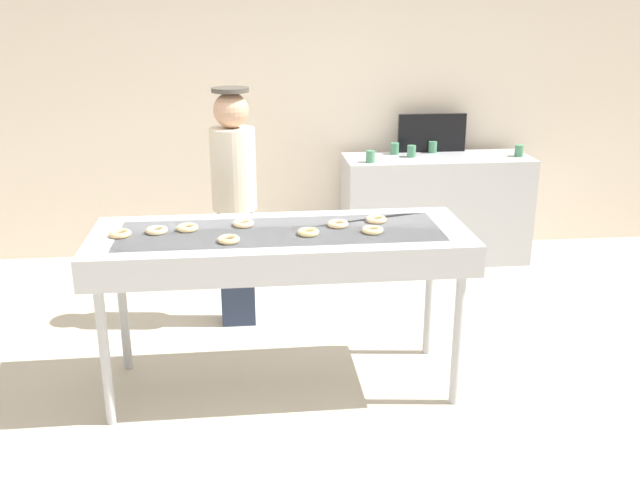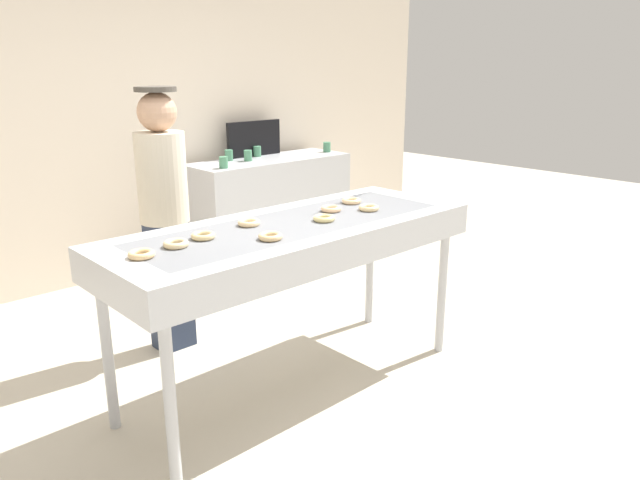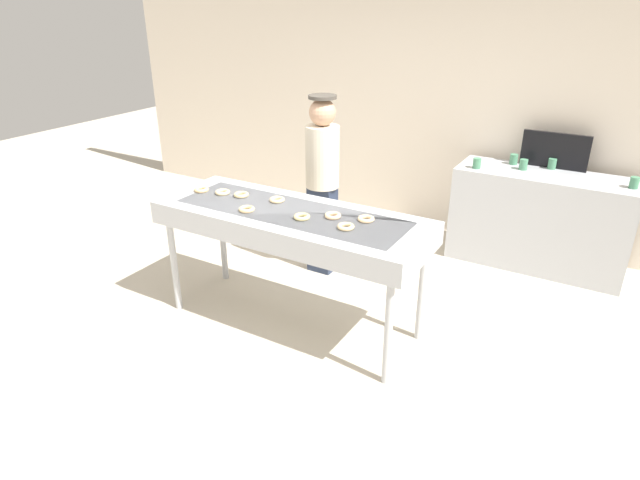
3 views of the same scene
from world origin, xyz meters
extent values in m
plane|color=beige|center=(0.00, 0.00, 0.00)|extent=(16.00, 16.00, 0.00)
cube|color=beige|center=(0.00, 2.57, 1.44)|extent=(8.00, 0.12, 2.87)
cube|color=#B7BABF|center=(0.00, 0.00, 0.90)|extent=(2.15, 0.79, 0.18)
cube|color=slate|center=(0.00, 0.00, 0.95)|extent=(1.83, 0.55, 0.08)
cylinder|color=#B7BABF|center=(-0.98, -0.31, 0.41)|extent=(0.06, 0.06, 0.81)
cylinder|color=#B7BABF|center=(0.98, -0.31, 0.41)|extent=(0.06, 0.06, 0.81)
cylinder|color=#B7BABF|center=(-0.98, 0.31, 0.41)|extent=(0.06, 0.06, 0.81)
cylinder|color=#B7BABF|center=(0.98, 0.31, 0.41)|extent=(0.06, 0.06, 0.81)
torus|color=#E9D386|center=(0.15, -0.08, 1.00)|extent=(0.13, 0.13, 0.03)
torus|color=#F6C48F|center=(0.34, 0.05, 1.00)|extent=(0.16, 0.16, 0.03)
torus|color=#F2D090|center=(0.52, -0.08, 1.00)|extent=(0.17, 0.17, 0.03)
torus|color=beige|center=(-0.70, 0.04, 1.00)|extent=(0.17, 0.17, 0.03)
torus|color=#E6C886|center=(-0.53, 0.08, 1.00)|extent=(0.14, 0.14, 0.03)
torus|color=#F3C990|center=(0.58, 0.12, 1.00)|extent=(0.17, 0.17, 0.03)
torus|color=#F3C886|center=(-0.29, -0.16, 1.00)|extent=(0.14, 0.14, 0.03)
torus|color=#F8C984|center=(-0.90, 0.01, 1.00)|extent=(0.17, 0.17, 0.03)
torus|color=#F9D195|center=(-0.21, 0.13, 1.00)|extent=(0.17, 0.17, 0.03)
cube|color=#252F46|center=(-0.27, 0.94, 0.43)|extent=(0.24, 0.18, 0.86)
cylinder|color=beige|center=(-0.27, 0.94, 1.15)|extent=(0.31, 0.31, 0.56)
sphere|color=tan|center=(-0.27, 0.94, 1.55)|extent=(0.24, 0.24, 0.24)
cylinder|color=#464039|center=(-0.27, 0.94, 1.68)|extent=(0.25, 0.25, 0.03)
cube|color=#B7BABF|center=(1.50, 2.12, 0.47)|extent=(1.64, 0.58, 0.95)
cylinder|color=#4C8C66|center=(0.87, 1.96, 1.00)|extent=(0.08, 0.08, 0.10)
cylinder|color=#4C8C66|center=(1.50, 2.31, 1.00)|extent=(0.08, 0.08, 0.10)
cylinder|color=#4C8C66|center=(1.27, 2.15, 1.00)|extent=(0.08, 0.08, 0.10)
cylinder|color=#4C8C66|center=(2.21, 2.07, 1.00)|extent=(0.08, 0.08, 0.10)
cylinder|color=#4C8C66|center=(1.15, 2.28, 1.00)|extent=(0.08, 0.08, 0.10)
cube|color=black|center=(1.50, 2.36, 1.12)|extent=(0.62, 0.04, 0.34)
camera|label=1|loc=(-0.19, -3.82, 2.21)|focal=39.50mm
camera|label=2|loc=(-2.04, -2.41, 1.83)|focal=33.54mm
camera|label=3|loc=(2.14, -3.20, 2.50)|focal=30.52mm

